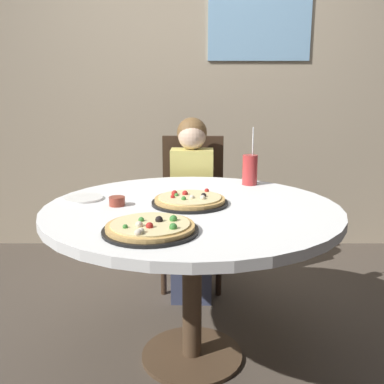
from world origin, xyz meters
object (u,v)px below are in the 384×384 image
at_px(dining_table, 192,225).
at_px(pizza_veggie, 190,200).
at_px(chair_wooden, 192,202).
at_px(diner_child, 191,216).
at_px(sauce_bowl, 117,201).
at_px(soda_cup, 250,170).
at_px(pizza_cheese, 151,228).
at_px(plate_small, 83,198).

bearing_deg(dining_table, pizza_veggie, 110.06).
height_order(chair_wooden, diner_child, diner_child).
bearing_deg(sauce_bowl, soda_cup, 34.50).
relative_size(pizza_veggie, pizza_cheese, 0.98).
bearing_deg(plate_small, soda_cup, 21.61).
height_order(sauce_bowl, plate_small, sauce_bowl).
xyz_separation_m(pizza_cheese, plate_small, (-0.36, 0.48, -0.01)).
relative_size(dining_table, chair_wooden, 1.37).
bearing_deg(sauce_bowl, plate_small, 146.46).
bearing_deg(plate_small, pizza_veggie, -9.79).
xyz_separation_m(diner_child, pizza_veggie, (-0.01, -0.71, 0.28)).
bearing_deg(chair_wooden, soda_cup, -57.71).
bearing_deg(dining_table, diner_child, 90.19).
xyz_separation_m(pizza_veggie, soda_cup, (0.32, 0.41, 0.06)).
distance_m(pizza_cheese, plate_small, 0.60).
bearing_deg(plate_small, chair_wooden, 57.76).
relative_size(diner_child, plate_small, 6.01).
bearing_deg(soda_cup, pizza_cheese, -119.64).
bearing_deg(dining_table, pizza_cheese, -112.03).
bearing_deg(pizza_cheese, pizza_veggie, 70.69).
bearing_deg(chair_wooden, sauce_bowl, -109.84).
height_order(dining_table, chair_wooden, chair_wooden).
distance_m(chair_wooden, sauce_bowl, 1.01).
bearing_deg(pizza_veggie, chair_wooden, 89.15).
bearing_deg(diner_child, chair_wooden, 88.27).
height_order(dining_table, pizza_veggie, pizza_veggie).
bearing_deg(soda_cup, chair_wooden, 122.29).
relative_size(chair_wooden, diner_child, 0.88).
height_order(dining_table, soda_cup, soda_cup).
distance_m(pizza_cheese, soda_cup, 0.93).
bearing_deg(sauce_bowl, pizza_cheese, -63.71).
xyz_separation_m(pizza_cheese, soda_cup, (0.46, 0.80, 0.06)).
bearing_deg(pizza_veggie, soda_cup, 51.98).
bearing_deg(pizza_veggie, pizza_cheese, -109.31).
xyz_separation_m(dining_table, pizza_veggie, (-0.01, 0.03, 0.11)).
bearing_deg(chair_wooden, plate_small, -122.24).
relative_size(dining_table, soda_cup, 4.23).
xyz_separation_m(diner_child, soda_cup, (0.31, -0.30, 0.35)).
bearing_deg(sauce_bowl, dining_table, 0.52).
bearing_deg(diner_child, plate_small, -128.89).
bearing_deg(diner_child, dining_table, -89.81).
bearing_deg(diner_child, pizza_cheese, -97.56).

